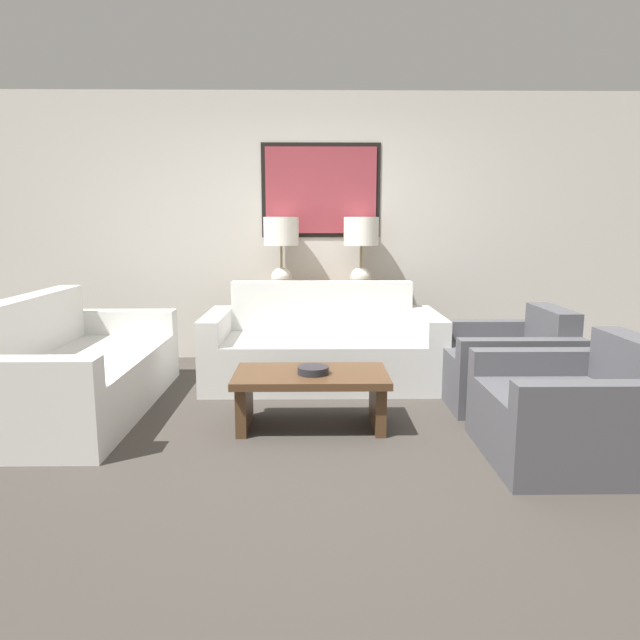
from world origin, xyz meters
name	(u,v)px	position (x,y,z in m)	size (l,w,h in m)	color
ground_plane	(327,447)	(0.00, 0.00, 0.00)	(20.00, 20.00, 0.00)	#3D3833
back_wall	(321,228)	(0.00, 2.47, 1.33)	(8.13, 0.12, 2.65)	beige
console_table	(321,327)	(0.00, 2.21, 0.36)	(1.29, 0.38, 0.72)	brown
table_lamp_left	(281,242)	(-0.39, 2.21, 1.20)	(0.34, 0.34, 0.72)	silver
table_lamp_right	(361,242)	(0.39, 2.21, 1.20)	(0.34, 0.34, 0.72)	silver
couch_by_back_wall	(322,350)	(0.00, 1.50, 0.28)	(2.01, 0.95, 0.85)	silver
couch_by_side	(75,373)	(-1.84, 0.73, 0.28)	(0.95, 2.01, 0.85)	silver
coffee_table	(311,387)	(-0.10, 0.36, 0.28)	(1.04, 0.57, 0.38)	#4C331E
decorative_bowl	(313,370)	(-0.08, 0.32, 0.41)	(0.21, 0.21, 0.05)	#232328
armchair_near_back_wall	(507,368)	(1.43, 0.92, 0.27)	(0.91, 0.92, 0.74)	#4C4C51
armchair_near_camera	(571,415)	(1.43, -0.20, 0.27)	(0.91, 0.92, 0.74)	#4C4C51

